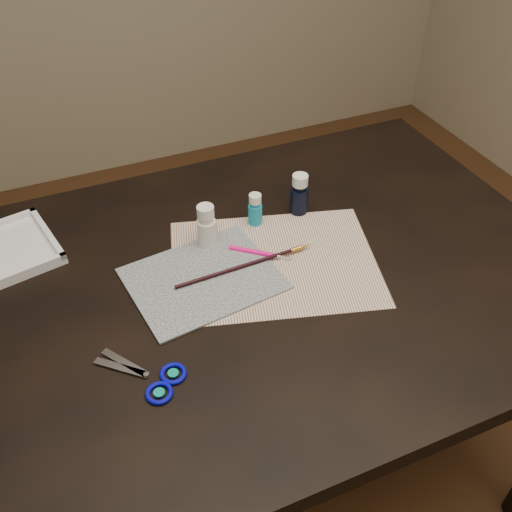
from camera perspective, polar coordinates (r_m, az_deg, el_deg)
name	(u,v)px	position (r m, az deg, el deg)	size (l,w,h in m)	color
ground	(256,468)	(1.75, 0.00, -20.45)	(3.50, 3.50, 0.02)	#422614
table	(256,387)	(1.43, 0.00, -13.01)	(1.30, 0.90, 0.75)	black
paper	(274,262)	(1.17, 1.81, -0.63)	(0.42, 0.32, 0.00)	silver
canvas	(203,278)	(1.14, -5.33, -2.25)	(0.28, 0.23, 0.00)	black
paint_bottle_white	(206,226)	(1.19, -4.97, 2.99)	(0.04, 0.04, 0.10)	white
paint_bottle_cyan	(255,209)	(1.25, -0.09, 4.70)	(0.03, 0.03, 0.08)	#1490B5
paint_bottle_navy	(299,194)	(1.29, 4.35, 6.20)	(0.04, 0.04, 0.10)	black
paintbrush	(247,265)	(1.15, -0.95, -0.87)	(0.31, 0.01, 0.01)	black
craft_knife	(262,254)	(1.18, 0.58, 0.25)	(0.14, 0.01, 0.01)	#FC0D85
scissors	(136,374)	(0.99, -11.89, -11.50)	(0.18, 0.09, 0.01)	silver
palette_tray	(4,251)	(1.29, -23.86, 0.47)	(0.20, 0.20, 0.02)	white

